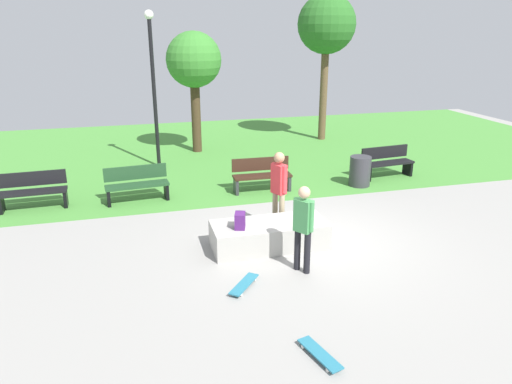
% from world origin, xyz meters
% --- Properties ---
extents(ground_plane, '(28.00, 28.00, 0.00)m').
position_xyz_m(ground_plane, '(0.00, 0.00, 0.00)').
color(ground_plane, gray).
extents(grass_lawn, '(26.60, 11.53, 0.01)m').
position_xyz_m(grass_lawn, '(0.00, 8.23, 0.00)').
color(grass_lawn, '#478C38').
rests_on(grass_lawn, ground_plane).
extents(concrete_ledge, '(2.35, 0.98, 0.53)m').
position_xyz_m(concrete_ledge, '(-1.07, -0.05, 0.27)').
color(concrete_ledge, '#A8A59E').
rests_on(concrete_ledge, ground_plane).
extents(backpack_on_ledge, '(0.27, 0.33, 0.32)m').
position_xyz_m(backpack_on_ledge, '(-1.70, -0.15, 0.69)').
color(backpack_on_ledge, '#4C1E66').
rests_on(backpack_on_ledge, concrete_ledge).
extents(skater_performing_trick, '(0.35, 0.38, 1.66)m').
position_xyz_m(skater_performing_trick, '(-0.78, -1.20, 0.97)').
color(skater_performing_trick, black).
rests_on(skater_performing_trick, ground_plane).
extents(skater_watching, '(0.32, 0.40, 1.79)m').
position_xyz_m(skater_watching, '(-0.63, 0.73, 1.06)').
color(skater_watching, tan).
rests_on(skater_watching, ground_plane).
extents(skateboard_by_ledge, '(0.67, 0.74, 0.08)m').
position_xyz_m(skateboard_by_ledge, '(-1.96, -1.51, 0.06)').
color(skateboard_by_ledge, teal).
rests_on(skateboard_by_ledge, ground_plane).
extents(skateboard_spare, '(0.40, 0.82, 0.08)m').
position_xyz_m(skateboard_spare, '(-1.39, -3.60, 0.06)').
color(skateboard_spare, teal).
rests_on(skateboard_spare, ground_plane).
extents(park_bench_far_right, '(1.62, 0.54, 0.91)m').
position_xyz_m(park_bench_far_right, '(-6.12, 3.59, 0.48)').
color(park_bench_far_right, black).
rests_on(park_bench_far_right, ground_plane).
extents(park_bench_center_lawn, '(1.64, 0.64, 0.91)m').
position_xyz_m(park_bench_center_lawn, '(3.72, 3.69, 0.48)').
color(park_bench_center_lawn, black).
rests_on(park_bench_center_lawn, ground_plane).
extents(park_bench_far_left, '(1.61, 0.51, 0.91)m').
position_xyz_m(park_bench_far_left, '(-0.27, 3.41, 0.48)').
color(park_bench_far_left, '#331E14').
rests_on(park_bench_far_left, ground_plane).
extents(park_bench_by_oak, '(1.64, 0.61, 0.91)m').
position_xyz_m(park_bench_by_oak, '(-3.60, 3.47, 0.48)').
color(park_bench_by_oak, '#1E4223').
rests_on(park_bench_by_oak, ground_plane).
extents(tree_broad_elm, '(1.91, 1.91, 4.20)m').
position_xyz_m(tree_broad_elm, '(-1.34, 8.29, 3.16)').
color(tree_broad_elm, '#42301E').
rests_on(tree_broad_elm, grass_lawn).
extents(tree_tall_oak, '(2.20, 2.20, 5.50)m').
position_xyz_m(tree_tall_oak, '(3.81, 8.98, 4.33)').
color(tree_tall_oak, brown).
rests_on(tree_tall_oak, grass_lawn).
extents(lamp_post, '(0.28, 0.28, 4.78)m').
position_xyz_m(lamp_post, '(-2.84, 6.64, 2.86)').
color(lamp_post, black).
rests_on(lamp_post, ground_plane).
extents(trash_bin, '(0.60, 0.60, 0.85)m').
position_xyz_m(trash_bin, '(2.56, 3.14, 0.43)').
color(trash_bin, '#333338').
rests_on(trash_bin, ground_plane).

